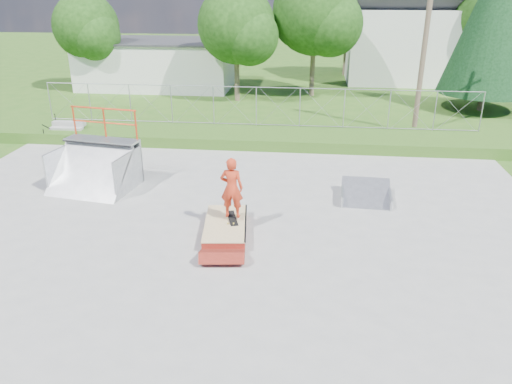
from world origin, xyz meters
TOP-DOWN VIEW (x-y plane):
  - ground at (0.00, 0.00)m, footprint 120.00×120.00m
  - concrete_pad at (0.00, 0.00)m, footprint 20.00×16.00m
  - grass_berm at (0.00, 9.50)m, footprint 24.00×3.00m
  - grind_box at (0.22, 0.50)m, footprint 1.43×2.53m
  - quarter_pipe at (-4.86, 3.30)m, footprint 2.96×2.62m
  - flat_bank_ramp at (4.42, 3.35)m, footprint 1.69×1.79m
  - skateboard at (0.39, 0.68)m, footprint 0.46×0.82m
  - skater at (0.39, 0.68)m, footprint 0.66×0.45m
  - concrete_stairs at (-8.50, 8.70)m, footprint 1.50×1.60m
  - chain_link_fence at (0.00, 10.50)m, footprint 20.00×0.06m
  - utility_building_flat at (-8.00, 22.00)m, footprint 10.00×6.00m
  - gable_house at (9.00, 26.00)m, footprint 8.40×6.08m
  - utility_pole at (7.50, 12.00)m, footprint 0.24×0.24m
  - tree_left_near at (-1.75, 17.83)m, footprint 4.76×4.48m
  - tree_center at (2.78, 19.81)m, footprint 5.44×5.12m
  - tree_left_far at (-11.77, 19.85)m, footprint 4.42×4.16m
  - tree_right_far at (14.27, 23.82)m, footprint 5.10×4.80m
  - tree_back_mid at (5.21, 27.86)m, footprint 4.08×3.84m
  - conifer_tree at (12.00, 17.00)m, footprint 5.04×5.04m

SIDE VIEW (x-z plane):
  - ground at x=0.00m, z-range 0.00..0.00m
  - concrete_pad at x=0.00m, z-range 0.00..0.04m
  - grind_box at x=0.22m, z-range 0.00..0.36m
  - flat_bank_ramp at x=4.42m, z-range 0.00..0.49m
  - grass_berm at x=0.00m, z-range 0.00..0.50m
  - concrete_stairs at x=-8.50m, z-range 0.00..0.80m
  - skateboard at x=0.39m, z-range 0.34..0.47m
  - skater at x=0.39m, z-range 0.40..2.17m
  - quarter_pipe at x=-4.86m, z-range 0.00..2.64m
  - chain_link_fence at x=0.00m, z-range 0.50..2.30m
  - utility_building_flat at x=-8.00m, z-range 0.00..3.00m
  - tree_back_mid at x=5.21m, z-range 0.78..6.48m
  - gable_house at x=9.00m, z-range -0.63..8.31m
  - tree_left_far at x=-11.77m, z-range 0.85..7.02m
  - utility_pole at x=7.50m, z-range 0.00..8.00m
  - tree_left_near at x=-1.75m, z-range 0.91..7.56m
  - tree_right_far at x=14.27m, z-range 0.98..8.10m
  - tree_center at x=2.78m, z-range 1.05..8.65m
  - conifer_tree at x=12.00m, z-range 0.50..9.60m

